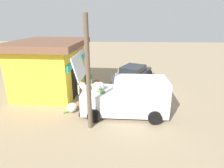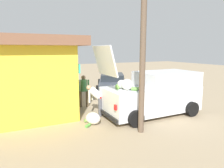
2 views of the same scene
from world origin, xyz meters
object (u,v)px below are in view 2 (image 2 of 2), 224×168
storefront_bar (28,74)px  customer_bending (96,97)px  delivery_van (154,93)px  vendor_standing (84,89)px  unloaded_banana_pile (93,119)px  paint_bucket (78,95)px  parked_sedan (112,83)px

storefront_bar → customer_bending: storefront_bar is taller
delivery_van → vendor_standing: bearing=44.7°
unloaded_banana_pile → paint_bucket: (4.45, -0.76, -0.04)m
storefront_bar → paint_bucket: bearing=-61.7°
parked_sedan → paint_bucket: size_ratio=13.26×
vendor_standing → paint_bucket: (1.96, -0.29, -0.78)m
storefront_bar → vendor_standing: storefront_bar is taller
unloaded_banana_pile → storefront_bar: bearing=36.0°
delivery_van → unloaded_banana_pile: 3.06m
delivery_van → paint_bucket: (4.49, 2.21, -0.79)m
delivery_van → parked_sedan: 5.52m
storefront_bar → paint_bucket: 3.64m
unloaded_banana_pile → paint_bucket: 4.51m
delivery_van → paint_bucket: delivery_van is taller
customer_bending → paint_bucket: bearing=-3.6°
delivery_van → paint_bucket: 5.07m
parked_sedan → storefront_bar: bearing=114.1°
storefront_bar → delivery_van: (-2.95, -5.08, -0.83)m
storefront_bar → unloaded_banana_pile: storefront_bar is taller
vendor_standing → parked_sedan: bearing=-46.3°
paint_bucket → customer_bending: bearing=176.4°
storefront_bar → customer_bending: size_ratio=4.14×
customer_bending → paint_bucket: (3.49, -0.22, -0.67)m
vendor_standing → paint_bucket: size_ratio=4.78×
parked_sedan → unloaded_banana_pile: (-5.44, 3.55, -0.38)m
delivery_van → paint_bucket: size_ratio=13.58×
delivery_van → vendor_standing: delivery_van is taller
storefront_bar → unloaded_banana_pile: size_ratio=7.20×
delivery_van → parked_sedan: bearing=-6.1°
storefront_bar → customer_bending: bearing=-126.4°
vendor_standing → unloaded_banana_pile: size_ratio=2.09×
parked_sedan → paint_bucket: parked_sedan is taller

